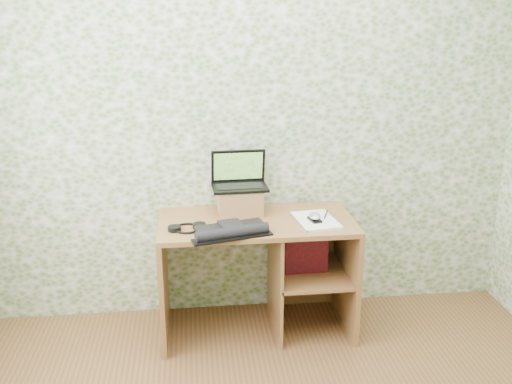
{
  "coord_description": "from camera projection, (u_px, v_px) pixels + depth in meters",
  "views": [
    {
      "loc": [
        -0.39,
        -1.82,
        1.98
      ],
      "look_at": [
        -0.01,
        1.39,
        0.95
      ],
      "focal_mm": 40.0,
      "sensor_mm": 36.0,
      "label": 1
    }
  ],
  "objects": [
    {
      "name": "notepad",
      "position": [
        316.0,
        220.0,
        3.48
      ],
      "size": [
        0.27,
        0.35,
        0.02
      ],
      "primitive_type": "cube",
      "rotation": [
        0.0,
        0.0,
        0.12
      ],
      "color": "white",
      "rests_on": "desk"
    },
    {
      "name": "mouse",
      "position": [
        315.0,
        218.0,
        3.45
      ],
      "size": [
        0.09,
        0.12,
        0.04
      ],
      "primitive_type": "ellipsoid",
      "rotation": [
        0.0,
        0.0,
        0.2
      ],
      "color": "silver",
      "rests_on": "notepad"
    },
    {
      "name": "desk",
      "position": [
        268.0,
        258.0,
        3.62
      ],
      "size": [
        1.2,
        0.6,
        0.75
      ],
      "color": "brown",
      "rests_on": "floor"
    },
    {
      "name": "laptop",
      "position": [
        239.0,
        178.0,
        3.6
      ],
      "size": [
        0.35,
        0.25,
        0.23
      ],
      "rotation": [
        0.0,
        0.0,
        0.04
      ],
      "color": "black",
      "rests_on": "riser"
    },
    {
      "name": "keyboard",
      "position": [
        232.0,
        230.0,
        3.28
      ],
      "size": [
        0.47,
        0.34,
        0.07
      ],
      "rotation": [
        0.0,
        0.0,
        0.25
      ],
      "color": "black",
      "rests_on": "desk"
    },
    {
      "name": "pen",
      "position": [
        326.0,
        214.0,
        3.55
      ],
      "size": [
        0.06,
        0.14,
        0.01
      ],
      "primitive_type": "cylinder",
      "rotation": [
        1.57,
        0.0,
        -0.36
      ],
      "color": "black",
      "rests_on": "notepad"
    },
    {
      "name": "riser",
      "position": [
        240.0,
        201.0,
        3.61
      ],
      "size": [
        0.28,
        0.24,
        0.16
      ],
      "primitive_type": "cube",
      "rotation": [
        0.0,
        0.0,
        0.04
      ],
      "color": "#8D633F",
      "rests_on": "desk"
    },
    {
      "name": "wall_back",
      "position": [
        251.0,
        122.0,
        3.63
      ],
      "size": [
        3.5,
        0.0,
        3.5
      ],
      "primitive_type": "plane",
      "rotation": [
        1.57,
        0.0,
        0.0
      ],
      "color": "silver",
      "rests_on": "ground"
    },
    {
      "name": "headphones",
      "position": [
        187.0,
        228.0,
        3.36
      ],
      "size": [
        0.23,
        0.19,
        0.03
      ],
      "rotation": [
        0.0,
        0.0,
        0.2
      ],
      "color": "black",
      "rests_on": "desk"
    },
    {
      "name": "red_box",
      "position": [
        306.0,
        247.0,
        3.6
      ],
      "size": [
        0.28,
        0.09,
        0.33
      ],
      "primitive_type": "cube",
      "rotation": [
        0.0,
        0.0,
        0.01
      ],
      "color": "maroon",
      "rests_on": "desk"
    }
  ]
}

